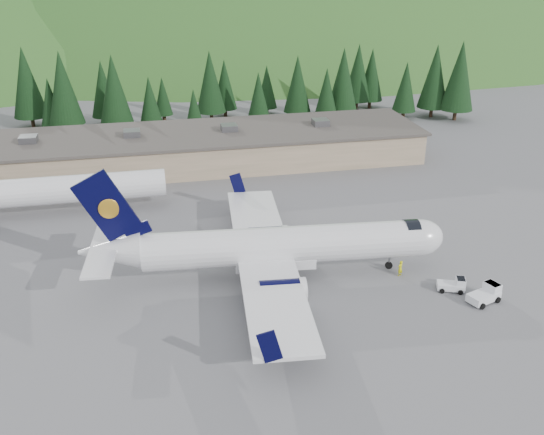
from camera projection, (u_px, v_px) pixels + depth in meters
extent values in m
plane|color=#5C5C60|center=(284.00, 275.00, 63.71)|extent=(600.00, 600.00, 0.00)
cylinder|color=white|center=(284.00, 245.00, 62.28)|extent=(29.09, 6.49, 3.88)
ellipsoid|color=white|center=(420.00, 238.00, 63.89)|extent=(5.37, 4.32, 3.88)
cylinder|color=black|center=(410.00, 234.00, 63.58)|extent=(1.73, 3.31, 3.20)
cone|color=white|center=(110.00, 251.00, 60.17)|extent=(6.51, 4.42, 3.88)
cube|color=white|center=(274.00, 260.00, 62.83)|extent=(8.51, 4.04, 1.03)
cube|color=white|center=(264.00, 255.00, 62.47)|extent=(8.84, 35.41, 0.36)
cube|color=black|center=(237.00, 184.00, 77.65)|extent=(2.09, 0.34, 2.96)
cube|color=black|center=(270.00, 347.00, 45.87)|extent=(2.09, 0.34, 2.96)
cylinder|color=black|center=(268.00, 237.00, 68.37)|extent=(4.53, 2.76, 2.37)
cylinder|color=white|center=(285.00, 236.00, 68.58)|extent=(0.85, 2.56, 2.51)
cube|color=white|center=(268.00, 233.00, 68.14)|extent=(2.28, 0.46, 0.93)
cylinder|color=black|center=(282.00, 291.00, 57.52)|extent=(4.53, 2.76, 2.37)
cylinder|color=white|center=(303.00, 290.00, 57.74)|extent=(0.85, 2.56, 2.51)
cube|color=white|center=(282.00, 286.00, 57.29)|extent=(2.28, 0.46, 0.93)
cube|color=black|center=(107.00, 206.00, 58.23)|extent=(6.37, 0.89, 7.57)
ellipsoid|color=gold|center=(109.00, 207.00, 58.53)|extent=(2.05, 0.37, 2.04)
ellipsoid|color=gold|center=(109.00, 209.00, 58.15)|extent=(2.05, 0.37, 2.04)
cube|color=black|center=(138.00, 230.00, 59.62)|extent=(2.86, 0.52, 2.04)
cube|color=white|center=(104.00, 247.00, 59.90)|extent=(3.84, 13.07, 0.23)
cylinder|color=slate|center=(389.00, 261.00, 64.59)|extent=(0.22, 0.22, 1.86)
cylinder|color=black|center=(389.00, 265.00, 64.81)|extent=(0.81, 0.36, 0.78)
cylinder|color=slate|center=(252.00, 256.00, 65.47)|extent=(0.27, 0.27, 2.06)
cylinder|color=black|center=(256.00, 259.00, 65.70)|extent=(1.16, 0.46, 1.13)
cylinder|color=black|center=(249.00, 260.00, 65.61)|extent=(1.16, 0.46, 1.13)
cylinder|color=slate|center=(257.00, 281.00, 60.42)|extent=(0.27, 0.27, 2.06)
cylinder|color=black|center=(262.00, 285.00, 60.66)|extent=(1.16, 0.46, 1.13)
cylinder|color=black|center=(253.00, 286.00, 60.57)|extent=(1.16, 0.46, 1.13)
cylinder|color=white|center=(79.00, 188.00, 77.80)|extent=(22.00, 3.60, 3.60)
cube|color=white|center=(484.00, 296.00, 58.62)|extent=(3.60, 2.61, 0.76)
cube|color=white|center=(492.00, 288.00, 58.87)|extent=(1.52, 1.79, 0.97)
cube|color=black|center=(493.00, 284.00, 58.69)|extent=(1.39, 1.65, 0.11)
cylinder|color=black|center=(484.00, 292.00, 59.93)|extent=(0.65, 0.43, 0.61)
cylinder|color=black|center=(498.00, 300.00, 58.58)|extent=(0.65, 0.43, 0.61)
cylinder|color=black|center=(468.00, 298.00, 58.89)|extent=(0.65, 0.43, 0.61)
cylinder|color=black|center=(483.00, 306.00, 57.54)|extent=(0.65, 0.43, 0.61)
cube|color=white|center=(451.00, 286.00, 60.64)|extent=(2.98, 2.20, 0.62)
cube|color=white|center=(461.00, 282.00, 60.30)|extent=(1.28, 1.49, 0.80)
cube|color=black|center=(461.00, 279.00, 60.15)|extent=(1.16, 1.37, 0.09)
cylinder|color=black|center=(459.00, 285.00, 61.26)|extent=(0.54, 0.36, 0.50)
cylinder|color=black|center=(461.00, 292.00, 59.97)|extent=(0.54, 0.36, 0.50)
cylinder|color=black|center=(441.00, 284.00, 61.50)|extent=(0.54, 0.36, 0.50)
cylinder|color=black|center=(442.00, 291.00, 60.21)|extent=(0.54, 0.36, 0.50)
cube|color=#8D7B5D|center=(198.00, 149.00, 95.70)|extent=(70.00, 16.00, 4.80)
cube|color=#47423D|center=(198.00, 134.00, 94.66)|extent=(71.00, 17.00, 0.40)
cube|color=slate|center=(28.00, 139.00, 89.57)|extent=(2.50, 2.50, 1.00)
cube|color=slate|center=(132.00, 133.00, 92.47)|extent=(2.50, 2.50, 1.00)
cube|color=slate|center=(229.00, 128.00, 95.36)|extent=(2.50, 2.50, 1.00)
cube|color=slate|center=(321.00, 122.00, 98.26)|extent=(2.50, 2.50, 1.00)
imported|color=yellow|center=(400.00, 268.00, 63.25)|extent=(0.75, 0.65, 1.72)
cone|color=black|center=(26.00, 82.00, 112.71)|extent=(6.36, 6.36, 13.01)
cone|color=black|center=(50.00, 102.00, 110.08)|extent=(4.29, 4.29, 8.77)
cone|color=black|center=(63.00, 88.00, 108.09)|extent=(6.37, 6.37, 13.02)
cone|color=black|center=(103.00, 89.00, 114.93)|extent=(5.18, 5.18, 10.60)
cone|color=black|center=(114.00, 89.00, 109.57)|extent=(6.00, 6.00, 12.28)
cone|color=black|center=(150.00, 100.00, 112.20)|extent=(4.23, 4.23, 8.64)
cone|color=black|center=(163.00, 96.00, 118.85)|extent=(3.62, 3.62, 7.40)
cone|color=black|center=(194.00, 109.00, 109.62)|extent=(3.55, 3.55, 7.26)
cone|color=black|center=(210.00, 82.00, 117.07)|extent=(5.77, 5.77, 11.80)
cone|color=black|center=(225.00, 84.00, 121.19)|extent=(4.80, 4.80, 9.83)
cone|color=black|center=(259.00, 95.00, 115.83)|extent=(4.24, 4.24, 8.67)
cone|color=black|center=(267.00, 87.00, 123.08)|extent=(4.21, 4.21, 8.62)
cone|color=black|center=(297.00, 84.00, 118.01)|extent=(5.35, 5.35, 10.95)
cone|color=black|center=(326.00, 92.00, 116.59)|extent=(4.49, 4.49, 9.17)
cone|color=black|center=(343.00, 79.00, 118.59)|extent=(5.89, 5.89, 12.04)
cone|color=black|center=(358.00, 73.00, 126.01)|extent=(5.72, 5.72, 11.71)
cone|color=black|center=(371.00, 75.00, 127.32)|extent=(5.26, 5.26, 10.76)
cone|color=black|center=(406.00, 87.00, 119.63)|extent=(4.73, 4.73, 9.67)
cone|color=black|center=(435.00, 76.00, 120.02)|extent=(6.06, 6.06, 12.39)
cone|color=black|center=(460.00, 76.00, 117.57)|extent=(6.48, 6.48, 13.26)
ellipsoid|color=#205E1B|center=(268.00, 219.00, 284.59)|extent=(420.00, 300.00, 300.00)
ellipsoid|color=#205E1B|center=(460.00, 173.00, 343.50)|extent=(392.00, 280.00, 280.00)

